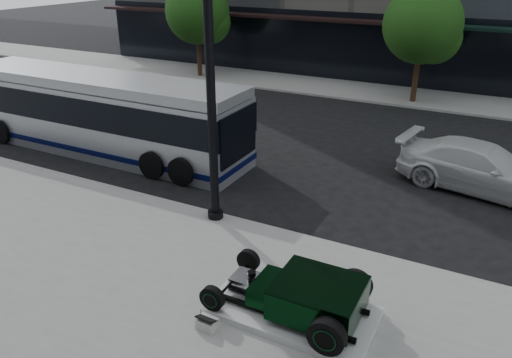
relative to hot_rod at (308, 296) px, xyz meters
The scene contains 9 objects.
ground 5.79m from the hot_rod, 116.37° to the left, with size 120.00×120.00×0.00m, color black.
sidewalk_far 19.33m from the hot_rod, 97.59° to the left, with size 70.00×4.00×0.12m, color gray.
street_trees 18.53m from the hot_rod, 94.42° to the left, with size 29.80×3.80×5.70m.
display_plinth 0.60m from the hot_rod, behind, with size 3.40×1.80×0.15m, color silver.
hot_rod is the anchor object (origin of this frame).
info_plaque 2.09m from the hot_rod, 144.96° to the right, with size 0.41×0.32×0.31m.
lamppost 5.79m from the hot_rod, 144.22° to the left, with size 0.44×0.44×7.96m.
transit_bus 12.29m from the hot_rod, 152.04° to the left, with size 12.12×2.88×2.92m.
white_sedan 8.93m from the hot_rod, 73.96° to the left, with size 2.12×5.23×1.52m, color white.
Camera 1 is at (5.40, -12.89, 6.95)m, focal length 35.00 mm.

